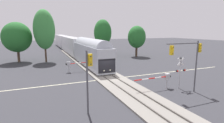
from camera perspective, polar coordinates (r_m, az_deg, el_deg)
The scene contains 13 objects.
ground_plane at distance 25.87m, azimuth -0.61°, elevation -5.64°, with size 220.00×220.00×0.00m, color #333338.
road_centre_stripe at distance 25.87m, azimuth -0.61°, elevation -5.63°, with size 44.00×0.20×0.01m.
railway_track at distance 25.84m, azimuth -0.61°, elevation -5.43°, with size 4.40×80.00×0.32m.
commuter_train at distance 56.07m, azimuth -13.14°, elevation 5.45°, with size 3.04×65.77×5.16m.
crossing_gate_near at distance 22.29m, azimuth 16.47°, elevation -4.96°, with size 5.15×0.40×1.80m.
crossing_signal_mast at distance 22.59m, azimuth 21.27°, elevation -2.43°, with size 1.36×0.44×3.90m.
crossing_gate_far at distance 30.51m, azimuth -12.62°, elevation -0.75°, with size 6.01×0.40×1.80m.
traffic_signal_near_right at distance 20.88m, azimuth 23.72°, elevation 2.17°, with size 4.72×0.38×5.88m.
traffic_signal_near_left at distance 14.59m, azimuth -7.55°, elevation -3.37°, with size 0.53×0.38×5.43m.
pine_left_background at distance 43.92m, azimuth -28.45°, elevation 6.93°, with size 6.19×6.19×8.80m.
elm_centre_background at distance 51.02m, azimuth -3.03°, elevation 9.29°, with size 5.02×5.02×10.07m.
oak_behind_train at distance 41.73m, azimuth -21.13°, elevation 9.63°, with size 4.58×4.58×11.51m.
maple_right_background at distance 47.79m, azimuth 8.02°, elevation 7.85°, with size 4.75×4.75×8.20m.
Camera 1 is at (-9.40, -23.06, 7.01)m, focal length 28.22 mm.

